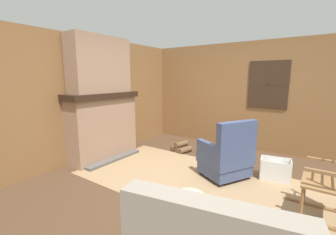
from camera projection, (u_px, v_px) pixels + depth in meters
name	position (u px, v px, depth m)	size (l,w,h in m)	color
ground_plane	(195.00, 185.00, 3.44)	(14.00, 14.00, 0.00)	#4C3523
wood_panel_wall_left	(93.00, 99.00, 4.54)	(0.06, 5.24, 2.41)	olive
wood_panel_wall_back	(246.00, 96.00, 5.11)	(5.24, 0.09, 2.41)	olive
fireplace_hearth	(103.00, 126.00, 4.49)	(0.65, 1.51, 1.33)	#9E7A60
chimney_breast	(100.00, 65.00, 4.29)	(0.39, 1.24, 1.06)	#9E7A60
area_rug	(195.00, 181.00, 3.57)	(3.79, 1.92, 0.01)	#997A56
armchair	(227.00, 157.00, 3.61)	(0.89, 0.92, 0.98)	#3D4C75
rocking_chair	(327.00, 185.00, 2.55)	(0.80, 0.50, 1.25)	olive
firewood_stack	(181.00, 148.00, 4.99)	(0.44, 0.42, 0.23)	brown
laundry_basket	(275.00, 169.00, 3.60)	(0.49, 0.37, 0.34)	white
oil_lamp_vase	(74.00, 90.00, 3.94)	(0.11, 0.11, 0.24)	#B24C42
storage_case	(120.00, 88.00, 4.84)	(0.13, 0.22, 0.12)	gray
decorative_plate_on_mantel	(94.00, 86.00, 4.31)	(0.07, 0.28, 0.28)	#336093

